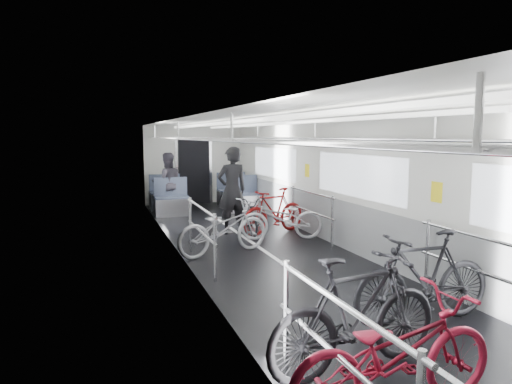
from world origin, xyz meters
TOP-DOWN VIEW (x-y plane):
  - car_shell at (0.00, 1.78)m, footprint 3.02×14.01m
  - bike_left_near at (-0.77, -4.20)m, footprint 1.79×0.63m
  - bike_left_mid at (-0.73, -3.60)m, footprint 1.85×0.70m
  - bike_left_far at (-0.76, 0.76)m, footprint 1.91×1.11m
  - bike_right_near at (0.57, -2.89)m, footprint 1.78×0.56m
  - bike_right_mid at (0.65, 1.47)m, footprint 1.76×0.95m
  - bike_right_far at (0.73, 2.07)m, footprint 1.70×0.93m
  - bike_aisle at (0.17, 2.29)m, footprint 0.58×1.57m
  - person_standing at (-0.12, 2.39)m, footprint 0.74×0.55m
  - person_seated at (-1.05, 5.43)m, footprint 0.82×0.65m

SIDE VIEW (x-z plane):
  - bike_aisle at x=0.17m, z-range 0.00..0.82m
  - bike_right_mid at x=0.65m, z-range 0.00..0.88m
  - bike_left_near at x=-0.77m, z-range 0.00..0.94m
  - bike_left_far at x=-0.76m, z-range 0.00..0.95m
  - bike_right_far at x=0.73m, z-range 0.00..0.98m
  - bike_right_near at x=0.57m, z-range 0.00..1.06m
  - bike_left_mid at x=-0.73m, z-range 0.00..1.09m
  - person_seated at x=-1.05m, z-range 0.00..1.65m
  - person_standing at x=-0.12m, z-range 0.00..1.87m
  - car_shell at x=0.00m, z-range -0.08..2.33m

